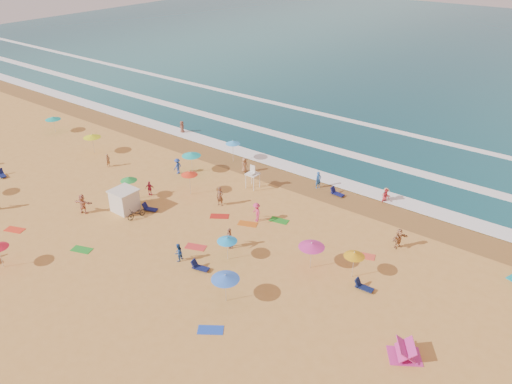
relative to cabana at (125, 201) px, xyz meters
The scene contains 13 objects.
ground 7.15m from the cabana, 16.13° to the left, with size 220.00×220.00×0.00m, color gold.
ocean 86.24m from the cabana, 85.48° to the left, with size 220.00×140.00×0.18m, color #0C4756.
wet_sand 16.02m from the cabana, 64.83° to the left, with size 220.00×220.00×0.00m, color olive.
surf_foam 24.28m from the cabana, 73.72° to the left, with size 200.00×18.70×0.05m.
cabana is the anchor object (origin of this frame).
cabana_roof 1.06m from the cabana, ahead, with size 2.20×2.20×0.12m, color silver.
bicycle 1.99m from the cabana, ahead, with size 0.64×1.84×0.97m, color black.
lifeguard_stand 12.66m from the cabana, 57.90° to the left, with size 1.20×1.20×2.10m, color white, non-canonical shape.
beach_umbrellas 7.19m from the cabana, 34.43° to the left, with size 61.38×27.59×0.78m.
loungers 11.83m from the cabana, ahead, with size 51.31×26.80×0.34m.
towels 9.93m from the cabana, ahead, with size 32.35×16.53×0.03m.
popup_tents 30.32m from the cabana, ahead, with size 6.74×14.71×1.20m.
beachgoers 7.14m from the cabana, 52.55° to the left, with size 44.50×25.51×2.15m.
Camera 1 is at (27.14, -26.66, 23.58)m, focal length 35.00 mm.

